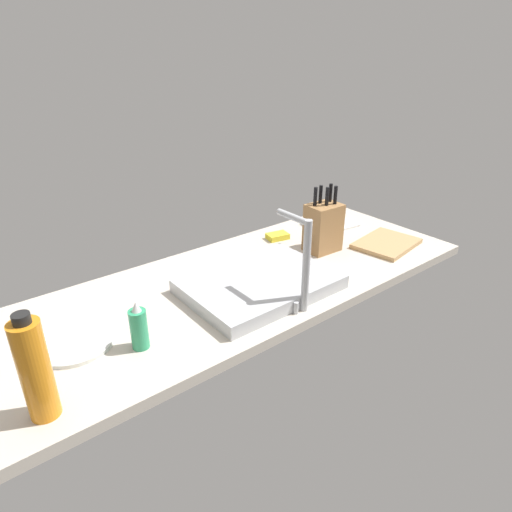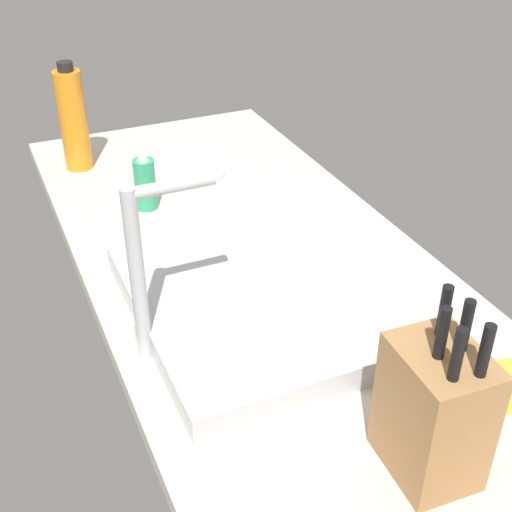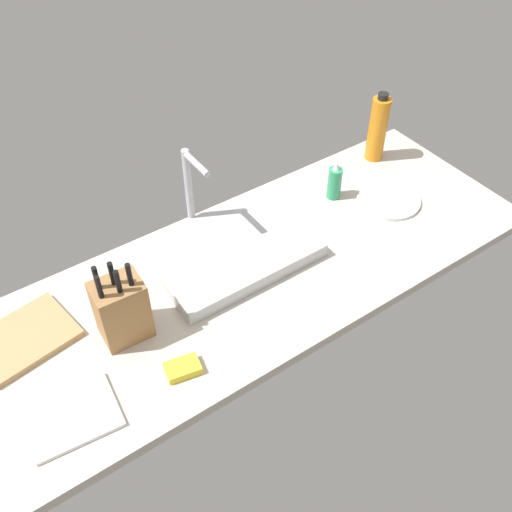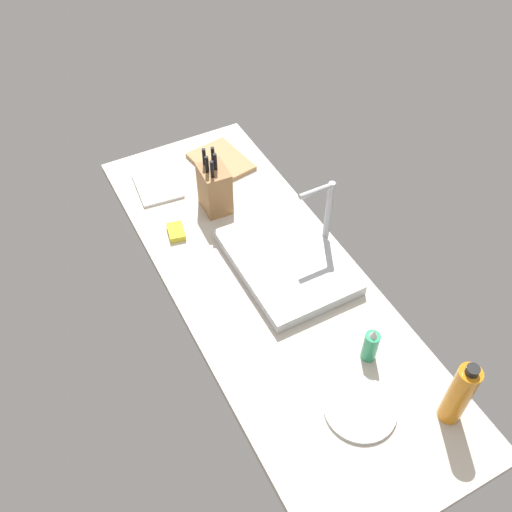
{
  "view_description": "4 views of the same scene",
  "coord_description": "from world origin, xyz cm",
  "px_view_note": "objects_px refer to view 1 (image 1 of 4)",
  "views": [
    {
      "loc": [
        80.52,
        112.22,
        79.5
      ],
      "look_at": [
        -6.17,
        3.75,
        13.24
      ],
      "focal_mm": 31.29,
      "sensor_mm": 36.0,
      "label": 1
    },
    {
      "loc": [
        -91.11,
        45.95,
        76.51
      ],
      "look_at": [
        2.97,
        4.25,
        11.04
      ],
      "focal_mm": 47.52,
      "sensor_mm": 36.0,
      "label": 2
    },
    {
      "loc": [
        -71.39,
        -103.19,
        132.92
      ],
      "look_at": [
        -2.31,
        -3.52,
        13.17
      ],
      "focal_mm": 41.07,
      "sensor_mm": 36.0,
      "label": 3
    },
    {
      "loc": [
        111.61,
        -63.49,
        161.57
      ],
      "look_at": [
        -5.18,
        -1.92,
        12.84
      ],
      "focal_mm": 39.82,
      "sensor_mm": 36.0,
      "label": 4
    }
  ],
  "objects_px": {
    "faucet": "(303,258)",
    "dish_sponge": "(278,236)",
    "sink_basin": "(260,284)",
    "soap_bottle": "(139,328)",
    "cutting_board": "(386,243)",
    "knife_block": "(322,227)",
    "water_bottle": "(35,370)",
    "dinner_plate": "(74,342)",
    "dish_towel": "(330,224)"
  },
  "relations": [
    {
      "from": "sink_basin",
      "to": "cutting_board",
      "type": "height_order",
      "value": "sink_basin"
    },
    {
      "from": "soap_bottle",
      "to": "dish_towel",
      "type": "height_order",
      "value": "soap_bottle"
    },
    {
      "from": "sink_basin",
      "to": "cutting_board",
      "type": "xyz_separation_m",
      "value": [
        -0.65,
        0.04,
        -0.01
      ]
    },
    {
      "from": "faucet",
      "to": "knife_block",
      "type": "xyz_separation_m",
      "value": [
        -0.37,
        -0.27,
        -0.08
      ]
    },
    {
      "from": "knife_block",
      "to": "water_bottle",
      "type": "bearing_deg",
      "value": 14.85
    },
    {
      "from": "cutting_board",
      "to": "soap_bottle",
      "type": "relative_size",
      "value": 1.8
    },
    {
      "from": "sink_basin",
      "to": "soap_bottle",
      "type": "distance_m",
      "value": 0.46
    },
    {
      "from": "knife_block",
      "to": "soap_bottle",
      "type": "distance_m",
      "value": 0.87
    },
    {
      "from": "dish_sponge",
      "to": "knife_block",
      "type": "bearing_deg",
      "value": 108.51
    },
    {
      "from": "faucet",
      "to": "water_bottle",
      "type": "xyz_separation_m",
      "value": [
        0.76,
        -0.03,
        -0.05
      ]
    },
    {
      "from": "dish_towel",
      "to": "sink_basin",
      "type": "bearing_deg",
      "value": 22.45
    },
    {
      "from": "cutting_board",
      "to": "knife_block",
      "type": "bearing_deg",
      "value": -30.21
    },
    {
      "from": "water_bottle",
      "to": "dish_towel",
      "type": "height_order",
      "value": "water_bottle"
    },
    {
      "from": "water_bottle",
      "to": "dish_sponge",
      "type": "height_order",
      "value": "water_bottle"
    },
    {
      "from": "soap_bottle",
      "to": "dish_towel",
      "type": "xyz_separation_m",
      "value": [
        -1.09,
        -0.3,
        -0.06
      ]
    },
    {
      "from": "knife_block",
      "to": "cutting_board",
      "type": "xyz_separation_m",
      "value": [
        -0.24,
        0.14,
        -0.09
      ]
    },
    {
      "from": "faucet",
      "to": "dish_sponge",
      "type": "bearing_deg",
      "value": -123.65
    },
    {
      "from": "soap_bottle",
      "to": "dinner_plate",
      "type": "bearing_deg",
      "value": -42.15
    },
    {
      "from": "faucet",
      "to": "soap_bottle",
      "type": "height_order",
      "value": "faucet"
    },
    {
      "from": "water_bottle",
      "to": "soap_bottle",
      "type": "bearing_deg",
      "value": -161.06
    },
    {
      "from": "sink_basin",
      "to": "water_bottle",
      "type": "relative_size",
      "value": 1.85
    },
    {
      "from": "cutting_board",
      "to": "water_bottle",
      "type": "xyz_separation_m",
      "value": [
        1.38,
        0.09,
        0.12
      ]
    },
    {
      "from": "cutting_board",
      "to": "water_bottle",
      "type": "bearing_deg",
      "value": 3.93
    },
    {
      "from": "sink_basin",
      "to": "dinner_plate",
      "type": "relative_size",
      "value": 2.25
    },
    {
      "from": "cutting_board",
      "to": "water_bottle",
      "type": "distance_m",
      "value": 1.39
    },
    {
      "from": "cutting_board",
      "to": "dinner_plate",
      "type": "distance_m",
      "value": 1.25
    },
    {
      "from": "dish_towel",
      "to": "dish_sponge",
      "type": "xyz_separation_m",
      "value": [
        0.29,
        -0.04,
        0.01
      ]
    },
    {
      "from": "cutting_board",
      "to": "sink_basin",
      "type": "bearing_deg",
      "value": -3.58
    },
    {
      "from": "sink_basin",
      "to": "water_bottle",
      "type": "xyz_separation_m",
      "value": [
        0.73,
        0.14,
        0.1
      ]
    },
    {
      "from": "water_bottle",
      "to": "dinner_plate",
      "type": "bearing_deg",
      "value": -121.19
    },
    {
      "from": "sink_basin",
      "to": "knife_block",
      "type": "height_order",
      "value": "knife_block"
    },
    {
      "from": "sink_basin",
      "to": "dinner_plate",
      "type": "bearing_deg",
      "value": -8.46
    },
    {
      "from": "faucet",
      "to": "dish_sponge",
      "type": "height_order",
      "value": "faucet"
    },
    {
      "from": "cutting_board",
      "to": "dish_towel",
      "type": "distance_m",
      "value": 0.3
    },
    {
      "from": "sink_basin",
      "to": "water_bottle",
      "type": "bearing_deg",
      "value": 10.43
    },
    {
      "from": "soap_bottle",
      "to": "water_bottle",
      "type": "bearing_deg",
      "value": 18.94
    },
    {
      "from": "soap_bottle",
      "to": "water_bottle",
      "type": "distance_m",
      "value": 0.3
    },
    {
      "from": "faucet",
      "to": "knife_block",
      "type": "height_order",
      "value": "faucet"
    },
    {
      "from": "knife_block",
      "to": "dinner_plate",
      "type": "relative_size",
      "value": 1.2
    },
    {
      "from": "faucet",
      "to": "dish_towel",
      "type": "xyz_separation_m",
      "value": [
        -0.6,
        -0.43,
        -0.17
      ]
    },
    {
      "from": "knife_block",
      "to": "cutting_board",
      "type": "distance_m",
      "value": 0.3
    },
    {
      "from": "sink_basin",
      "to": "knife_block",
      "type": "relative_size",
      "value": 1.86
    },
    {
      "from": "knife_block",
      "to": "dish_sponge",
      "type": "bearing_deg",
      "value": -68.35
    },
    {
      "from": "knife_block",
      "to": "dish_towel",
      "type": "distance_m",
      "value": 0.29
    },
    {
      "from": "cutting_board",
      "to": "dinner_plate",
      "type": "relative_size",
      "value": 1.18
    },
    {
      "from": "faucet",
      "to": "soap_bottle",
      "type": "distance_m",
      "value": 0.51
    },
    {
      "from": "dish_sponge",
      "to": "dish_towel",
      "type": "bearing_deg",
      "value": 172.98
    },
    {
      "from": "knife_block",
      "to": "dinner_plate",
      "type": "bearing_deg",
      "value": 3.81
    },
    {
      "from": "sink_basin",
      "to": "dish_towel",
      "type": "bearing_deg",
      "value": -157.55
    },
    {
      "from": "cutting_board",
      "to": "dish_sponge",
      "type": "distance_m",
      "value": 0.46
    }
  ]
}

